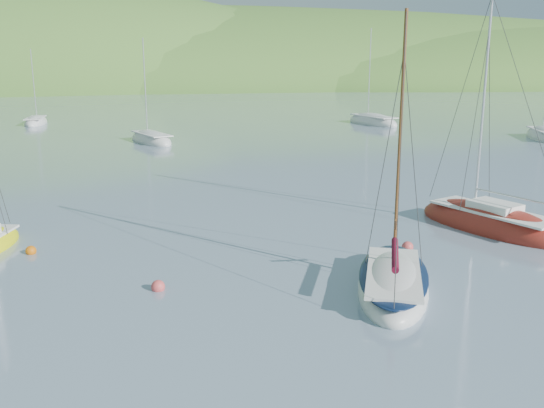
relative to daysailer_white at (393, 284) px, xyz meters
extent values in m
plane|color=slate|center=(-4.83, -2.74, -0.23)|extent=(700.00, 700.00, 0.00)
ellipsoid|color=#376928|center=(-4.83, 167.26, -0.23)|extent=(440.00, 110.00, 44.00)
ellipsoid|color=#376928|center=(85.17, 157.26, -0.23)|extent=(240.00, 100.00, 34.00)
ellipsoid|color=silver|center=(0.00, 0.00, -0.11)|extent=(4.69, 7.23, 1.66)
cube|color=white|center=(-0.05, -0.12, 0.48)|extent=(3.58, 5.61, 0.10)
cylinder|color=brown|center=(0.28, 0.77, 4.97)|extent=(0.12, 0.12, 9.05)
ellipsoid|color=#0B1A37|center=(0.00, 0.00, 0.38)|extent=(4.62, 7.15, 0.29)
cylinder|color=#5B0B1F|center=(-0.28, -0.76, 1.39)|extent=(1.36, 3.14, 0.24)
ellipsoid|color=maroon|center=(7.39, 6.65, -0.07)|extent=(5.84, 8.41, 2.20)
cube|color=white|center=(7.46, 6.50, 0.70)|extent=(4.47, 6.52, 0.10)
cylinder|color=silver|center=(6.99, 7.52, 5.66)|extent=(0.12, 0.12, 9.99)
cube|color=white|center=(7.46, 6.50, 0.94)|extent=(2.30, 2.66, 0.42)
cylinder|color=silver|center=(7.80, 5.77, 1.61)|extent=(1.69, 3.52, 0.09)
ellipsoid|color=silver|center=(-9.60, 39.74, -0.09)|extent=(5.41, 7.86, 2.03)
cube|color=white|center=(-9.54, 39.61, 0.63)|extent=(4.14, 6.09, 0.10)
cylinder|color=silver|center=(-9.96, 40.56, 5.05)|extent=(0.12, 0.12, 8.92)
ellipsoid|color=silver|center=(16.51, 51.28, -0.07)|extent=(5.55, 9.09, 2.33)
cube|color=white|center=(16.57, 51.12, 0.75)|extent=(4.23, 7.06, 0.10)
cylinder|color=silver|center=(16.19, 52.26, 5.86)|extent=(0.12, 0.12, 10.29)
ellipsoid|color=silver|center=(-23.86, 58.01, -0.10)|extent=(2.53, 6.82, 1.85)
cube|color=white|center=(-23.85, 57.87, 0.56)|extent=(1.89, 5.32, 0.10)
cylinder|color=silver|center=(-23.87, 58.82, 4.58)|extent=(0.12, 0.12, 8.13)
sphere|color=yellow|center=(-1.05, -2.30, -0.11)|extent=(0.46, 0.46, 0.46)
sphere|color=#D34847|center=(-8.32, 1.38, -0.11)|extent=(0.50, 0.50, 0.50)
sphere|color=#D4630A|center=(9.06, 8.75, -0.11)|extent=(0.40, 0.40, 0.40)
sphere|color=#D4630A|center=(-13.72, 6.42, -0.11)|extent=(0.45, 0.45, 0.45)
sphere|color=#D34847|center=(2.26, 4.30, -0.11)|extent=(0.50, 0.50, 0.50)
camera|label=1|loc=(-7.62, -19.37, 7.99)|focal=40.00mm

